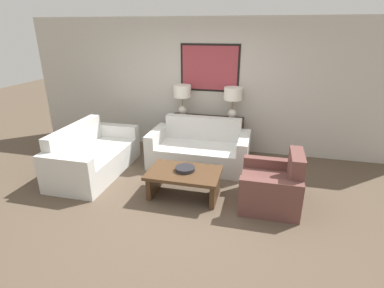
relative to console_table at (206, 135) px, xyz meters
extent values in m
plane|color=brown|center=(0.00, -2.04, -0.38)|extent=(20.00, 20.00, 0.00)
cube|color=beige|center=(0.00, 0.27, 0.95)|extent=(7.79, 0.10, 2.65)
cube|color=black|center=(0.00, 0.22, 1.32)|extent=(1.18, 0.01, 0.92)
cube|color=#9E3842|center=(0.00, 0.21, 1.32)|extent=(1.10, 0.02, 0.84)
cube|color=#332319|center=(0.00, 0.00, 0.00)|extent=(1.48, 0.39, 0.75)
cylinder|color=silver|center=(-0.51, 0.00, 0.39)|extent=(0.15, 0.15, 0.02)
sphere|color=silver|center=(-0.51, 0.00, 0.49)|extent=(0.17, 0.17, 0.17)
cylinder|color=#8C7A51|center=(-0.51, 0.00, 0.67)|extent=(0.02, 0.02, 0.19)
cylinder|color=white|center=(-0.51, 0.00, 0.88)|extent=(0.35, 0.35, 0.24)
cylinder|color=silver|center=(0.51, 0.00, 0.39)|extent=(0.15, 0.15, 0.02)
sphere|color=silver|center=(0.51, 0.00, 0.49)|extent=(0.17, 0.17, 0.17)
cylinder|color=#8C7A51|center=(0.51, 0.00, 0.67)|extent=(0.02, 0.02, 0.19)
cylinder|color=white|center=(0.51, 0.00, 0.88)|extent=(0.35, 0.35, 0.24)
cube|color=silver|center=(0.00, -0.79, -0.17)|extent=(1.46, 0.73, 0.41)
cube|color=silver|center=(0.00, -0.33, 0.05)|extent=(1.46, 0.18, 0.85)
cube|color=silver|center=(-0.82, -0.70, -0.05)|extent=(0.18, 0.91, 0.65)
cube|color=silver|center=(0.82, -0.70, -0.05)|extent=(0.18, 0.91, 0.65)
cube|color=silver|center=(-1.64, -1.42, -0.17)|extent=(0.73, 1.46, 0.41)
cube|color=silver|center=(-2.09, -1.42, 0.05)|extent=(0.18, 1.46, 0.85)
cube|color=silver|center=(-1.73, -2.24, -0.05)|extent=(0.91, 0.18, 0.65)
cube|color=silver|center=(-1.73, -0.60, -0.05)|extent=(0.91, 0.18, 0.65)
cube|color=#4C331E|center=(0.02, -1.83, 0.02)|extent=(1.10, 0.69, 0.05)
cube|color=#4C331E|center=(-0.46, -1.83, -0.19)|extent=(0.07, 0.55, 0.37)
cube|color=#4C331E|center=(0.50, -1.83, -0.19)|extent=(0.07, 0.55, 0.37)
cylinder|color=#232328|center=(0.03, -1.79, 0.07)|extent=(0.30, 0.30, 0.06)
cube|color=brown|center=(1.20, -1.74, -0.17)|extent=(0.65, 0.60, 0.41)
cube|color=brown|center=(1.62, -1.74, 0.05)|extent=(0.18, 0.60, 0.84)
cube|color=brown|center=(1.29, -1.37, -0.09)|extent=(0.83, 0.14, 0.57)
cube|color=brown|center=(1.29, -2.11, -0.09)|extent=(0.83, 0.14, 0.57)
camera|label=1|loc=(1.11, -5.73, 2.07)|focal=28.00mm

